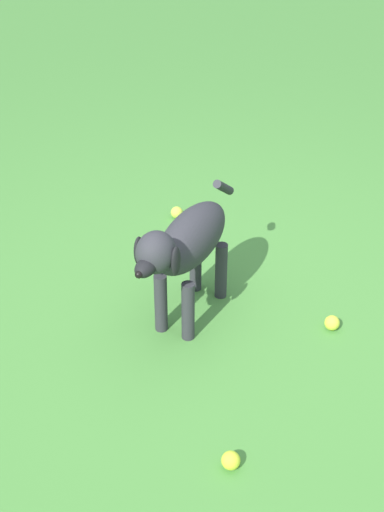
% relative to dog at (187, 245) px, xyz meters
% --- Properties ---
extents(ground, '(14.00, 14.00, 0.00)m').
position_rel_dog_xyz_m(ground, '(0.09, -0.20, -0.38)').
color(ground, '#478438').
extents(dog, '(0.77, 0.45, 0.57)m').
position_rel_dog_xyz_m(dog, '(0.00, 0.00, 0.00)').
color(dog, '#2D2D33').
rests_on(dog, ground).
extents(tennis_ball_0, '(0.07, 0.07, 0.07)m').
position_rel_dog_xyz_m(tennis_ball_0, '(0.48, 0.74, -0.35)').
color(tennis_ball_0, '#C0D541').
rests_on(tennis_ball_0, ground).
extents(tennis_ball_1, '(0.07, 0.07, 0.07)m').
position_rel_dog_xyz_m(tennis_ball_1, '(0.45, -0.43, -0.35)').
color(tennis_ball_1, '#CBD93A').
rests_on(tennis_ball_1, ground).
extents(tennis_ball_2, '(0.07, 0.07, 0.07)m').
position_rel_dog_xyz_m(tennis_ball_2, '(-0.37, -0.75, -0.35)').
color(tennis_ball_2, '#CAE033').
rests_on(tennis_ball_2, ground).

